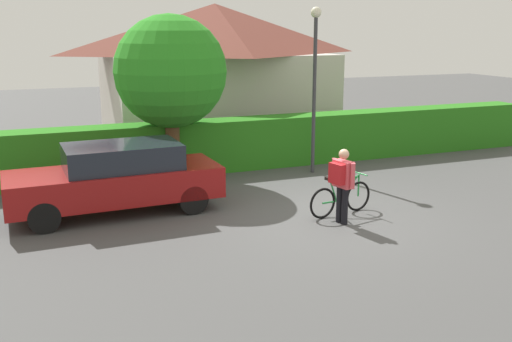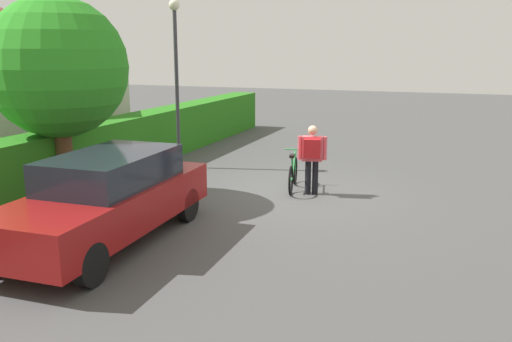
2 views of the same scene
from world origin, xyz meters
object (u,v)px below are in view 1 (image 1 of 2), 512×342
object	(u,v)px
parked_car_near	(117,177)
street_lamp	(315,68)
person_rider	(342,179)
tree_kerbside	(170,72)
bicycle	(341,198)

from	to	relation	value
parked_car_near	street_lamp	xyz separation A→B (m)	(5.50, 1.67, 2.04)
parked_car_near	person_rider	bearing A→B (deg)	-30.44
person_rider	tree_kerbside	xyz separation A→B (m)	(-2.26, 4.74, 1.84)
bicycle	person_rider	world-z (taller)	person_rider
bicycle	person_rider	size ratio (longest dim) A/B	1.05
tree_kerbside	bicycle	bearing A→B (deg)	-58.96
parked_car_near	bicycle	distance (m)	4.75
person_rider	street_lamp	world-z (taller)	street_lamp
parked_car_near	person_rider	xyz separation A→B (m)	(4.06, -2.38, 0.14)
bicycle	parked_car_near	bearing A→B (deg)	156.64
street_lamp	tree_kerbside	bearing A→B (deg)	169.60
parked_car_near	bicycle	bearing A→B (deg)	-23.36
bicycle	person_rider	xyz separation A→B (m)	(-0.29, -0.51, 0.55)
person_rider	street_lamp	distance (m)	4.70
bicycle	street_lamp	distance (m)	4.46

